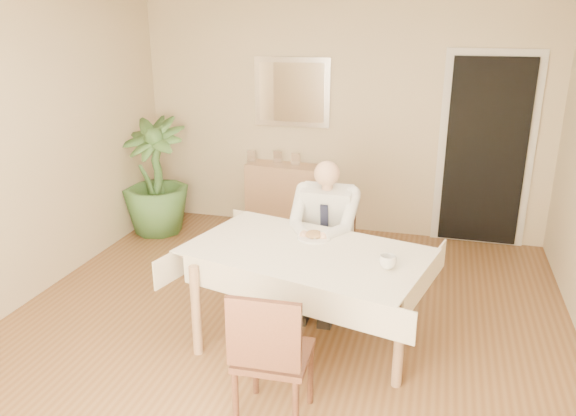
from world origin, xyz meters
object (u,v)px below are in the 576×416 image
(seated_man, at_px, (323,229))
(coffee_mug, at_px, (388,262))
(sideboard, at_px, (288,197))
(chair_far, at_px, (330,239))
(potted_palm, at_px, (155,177))
(chair_near, at_px, (270,352))
(dining_table, at_px, (306,261))

(seated_man, relative_size, coffee_mug, 10.82)
(seated_man, xyz_separation_m, sideboard, (-0.76, 1.69, -0.31))
(chair_far, xyz_separation_m, coffee_mug, (0.60, -1.03, 0.31))
(chair_far, xyz_separation_m, potted_palm, (-2.17, 0.90, 0.16))
(chair_near, bearing_deg, coffee_mug, 51.80)
(dining_table, relative_size, sideboard, 2.06)
(dining_table, bearing_deg, sideboard, 122.37)
(chair_far, relative_size, seated_man, 0.71)
(chair_far, bearing_deg, dining_table, -88.65)
(chair_far, xyz_separation_m, seated_man, (-0.00, -0.29, 0.20))
(chair_near, relative_size, seated_man, 0.73)
(chair_far, xyz_separation_m, sideboard, (-0.76, 1.40, -0.11))
(chair_near, bearing_deg, seated_man, 88.21)
(chair_far, xyz_separation_m, chair_near, (0.02, -1.84, 0.02))
(dining_table, distance_m, chair_near, 0.97)
(sideboard, bearing_deg, coffee_mug, -56.76)
(chair_far, height_order, coffee_mug, chair_far)
(seated_man, bearing_deg, sideboard, 114.36)
(coffee_mug, relative_size, potted_palm, 0.09)
(chair_far, bearing_deg, coffee_mug, -58.67)
(chair_far, distance_m, sideboard, 1.60)
(potted_palm, bearing_deg, coffee_mug, -35.00)
(seated_man, bearing_deg, coffee_mug, -51.44)
(coffee_mug, xyz_separation_m, sideboard, (-1.36, 2.44, -0.42))
(chair_far, bearing_deg, chair_near, -88.07)
(seated_man, bearing_deg, potted_palm, 151.28)
(sideboard, bearing_deg, chair_far, -57.35)
(coffee_mug, distance_m, sideboard, 2.82)
(chair_far, relative_size, chair_near, 0.97)
(chair_near, distance_m, sideboard, 3.33)
(coffee_mug, bearing_deg, potted_palm, 145.00)
(chair_near, bearing_deg, dining_table, 88.64)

